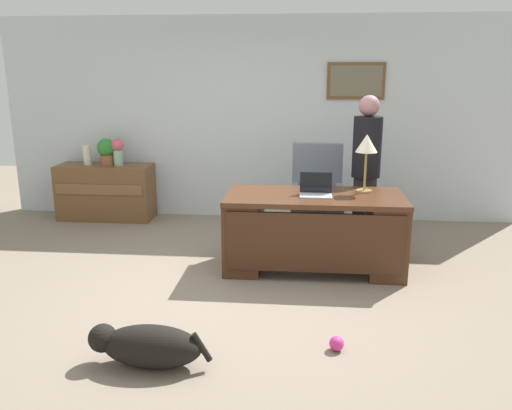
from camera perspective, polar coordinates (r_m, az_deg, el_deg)
ground_plane at (r=4.95m, az=-2.43°, el=-9.27°), size 12.00×12.00×0.00m
back_wall at (r=7.14m, az=0.33°, el=9.40°), size 7.00×0.16×2.70m
desk at (r=5.33m, az=6.37°, el=-2.68°), size 1.80×0.85×0.78m
credenza at (r=7.43m, az=-16.16°, el=1.40°), size 1.28×0.50×0.75m
armchair at (r=6.27m, az=6.68°, el=0.71°), size 0.60×0.59×1.15m
person_standing at (r=5.99m, az=11.96°, el=3.71°), size 0.32×0.32×1.74m
dog_lying at (r=3.80m, az=-11.93°, el=-14.86°), size 0.88×0.32×0.30m
laptop at (r=5.22m, az=6.59°, el=1.65°), size 0.32×0.22×0.23m
desk_lamp at (r=5.36m, az=12.04°, el=6.25°), size 0.22×0.22×0.60m
vase_with_flowers at (r=7.26m, az=-14.95°, el=5.85°), size 0.17×0.17×0.36m
vase_empty at (r=7.43m, az=-18.07°, el=5.25°), size 0.11×0.11×0.27m
potted_plant at (r=7.31m, az=-16.12°, el=5.77°), size 0.24×0.24×0.36m
dog_toy_ball at (r=3.99m, az=8.84°, el=-14.81°), size 0.11×0.11×0.11m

